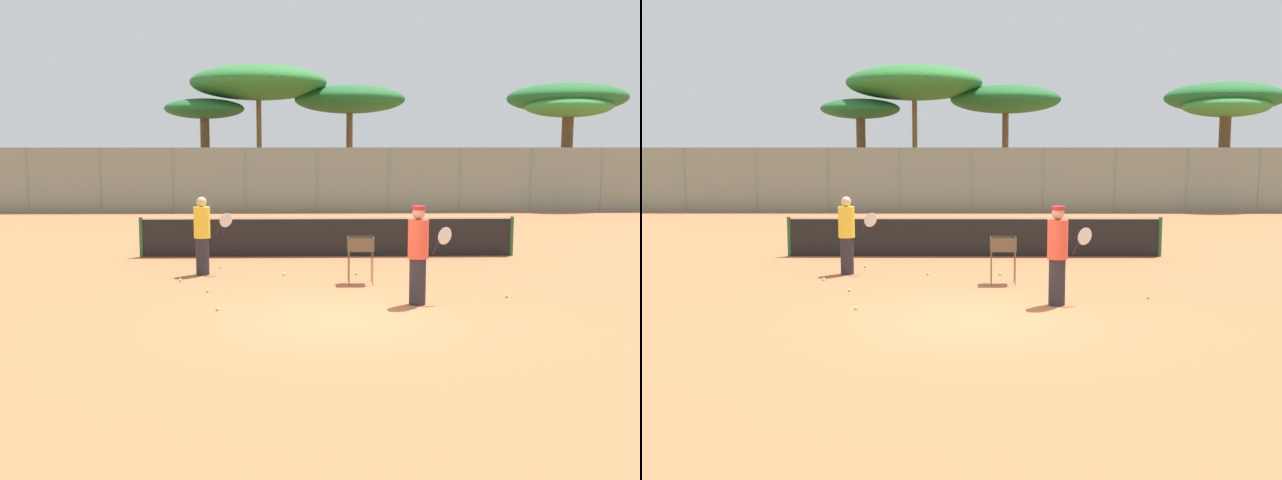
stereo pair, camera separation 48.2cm
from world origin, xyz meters
The scene contains 19 objects.
ground_plane centered at (0.00, 0.00, 0.00)m, with size 80.00×80.00×0.00m, color #B7663D.
tennis_net centered at (0.00, 7.26, 0.56)m, with size 10.09×0.10×1.07m.
back_fence centered at (0.00, 20.29, 1.42)m, with size 31.74×0.08×2.84m.
tree_0 centered at (-5.47, 24.80, 4.57)m, with size 3.93×3.93×5.21m.
tree_1 centered at (12.03, 23.37, 5.15)m, with size 5.63×5.63×5.88m.
tree_2 centered at (1.79, 26.15, 5.22)m, with size 5.67×5.67×5.96m.
tree_3 centered at (11.75, 22.29, 4.55)m, with size 4.01×4.01×5.23m.
tree_4 centered at (-2.82, 25.26, 6.00)m, with size 6.80×6.80×6.86m.
player_white_outfit centered at (1.50, 1.15, 0.97)m, with size 0.92×0.44×1.87m.
player_red_cap centered at (-2.98, 4.48, 0.93)m, with size 0.93×0.38×1.81m.
ball_cart centered at (0.58, 3.31, 0.78)m, with size 0.56×0.41×1.02m.
tennis_ball_0 centered at (0.57, 4.37, 0.03)m, with size 0.07×0.07×0.07m, color #D1E54C.
tennis_ball_1 centered at (-3.39, 3.64, 0.03)m, with size 0.07×0.07×0.07m, color #D1E54C.
tennis_ball_2 centered at (-2.24, 0.70, 0.03)m, with size 0.07×0.07×0.07m, color #D1E54C.
tennis_ball_3 centered at (-2.70, 5.40, 0.03)m, with size 0.07×0.07×0.07m, color #D1E54C.
tennis_ball_4 centered at (-1.11, 4.36, 0.03)m, with size 0.07×0.07×0.07m, color #D1E54C.
tennis_ball_5 centered at (3.36, 1.72, 0.03)m, with size 0.07×0.07×0.07m, color #D1E54C.
tennis_ball_6 centered at (-2.63, 2.41, 0.03)m, with size 0.07×0.07×0.07m, color #D1E54C.
parked_car centered at (-6.81, 23.02, 0.66)m, with size 4.20×1.70×1.60m.
Camera 1 is at (-0.70, -12.70, 3.04)m, focal length 42.00 mm.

